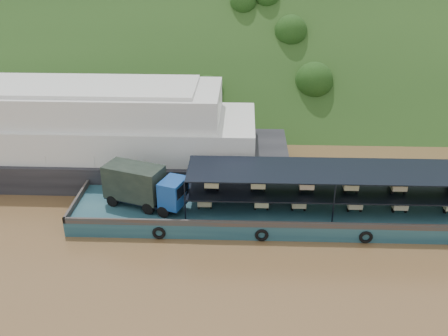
{
  "coord_description": "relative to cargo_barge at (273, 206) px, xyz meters",
  "views": [
    {
      "loc": [
        -0.56,
        -36.22,
        21.69
      ],
      "look_at": [
        -2.0,
        3.0,
        3.2
      ],
      "focal_mm": 40.0,
      "sensor_mm": 36.0,
      "label": 1
    }
  ],
  "objects": [
    {
      "name": "passenger_ferry",
      "position": [
        -20.18,
        8.78,
        2.71
      ],
      "size": [
        44.14,
        11.25,
        8.93
      ],
      "rotation": [
        0.0,
        0.0,
        -0.01
      ],
      "color": "black",
      "rests_on": "ground"
    },
    {
      "name": "cargo_barge",
      "position": [
        0.0,
        0.0,
        0.0
      ],
      "size": [
        35.0,
        7.18,
        4.66
      ],
      "color": "#143848",
      "rests_on": "ground"
    },
    {
      "name": "hillside",
      "position": [
        -2.16,
        35.98,
        -1.16
      ],
      "size": [
        140.0,
        39.6,
        39.6
      ],
      "primitive_type": "cube",
      "rotation": [
        0.79,
        0.0,
        0.0
      ],
      "color": "#1C3814",
      "rests_on": "ground"
    },
    {
      "name": "ground",
      "position": [
        -2.16,
        -0.02,
        -1.16
      ],
      "size": [
        160.0,
        160.0,
        0.0
      ],
      "primitive_type": "plane",
      "color": "brown",
      "rests_on": "ground"
    }
  ]
}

